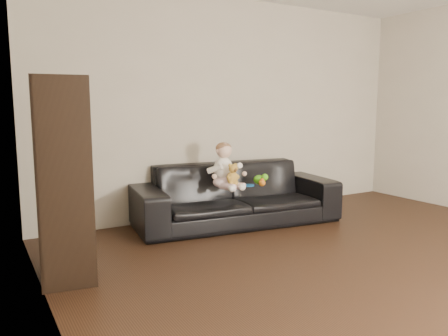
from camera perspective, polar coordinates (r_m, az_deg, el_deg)
floor at (r=3.67m, az=25.62°, el=-13.79°), size 5.50×5.50×0.00m
wall_back at (r=5.44m, az=1.73°, el=7.90°), size 5.00×0.00×5.00m
wall_left at (r=1.91m, az=-19.10°, el=7.04°), size 0.00×5.50×5.50m
sofa at (r=4.94m, az=1.51°, el=-3.40°), size 2.38×1.18×0.67m
cabinet at (r=3.49m, az=-20.14°, el=-1.53°), size 0.46×0.58×1.53m
shelf_item at (r=3.45m, az=-20.09°, el=4.14°), size 0.22×0.27×0.28m
baby at (r=4.67m, az=0.09°, el=-0.03°), size 0.38×0.45×0.50m
teddy_bear at (r=4.56m, az=1.15°, el=-0.86°), size 0.16×0.16×0.23m
toy_green at (r=4.95m, az=4.65°, el=-1.54°), size 0.18×0.19×0.11m
toy_rattle at (r=4.84m, az=4.99°, el=-1.95°), size 0.08×0.08×0.08m
toy_blue_disc at (r=4.85m, az=3.31°, el=-2.27°), size 0.13×0.13×0.02m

